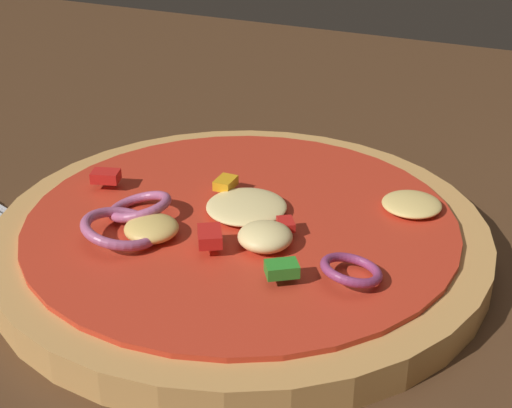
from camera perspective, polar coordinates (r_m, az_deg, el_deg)
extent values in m
cube|color=#4C301C|center=(0.44, -1.92, -4.50)|extent=(1.23, 0.94, 0.03)
cylinder|color=tan|center=(0.41, -1.14, -2.54)|extent=(0.27, 0.27, 0.02)
cylinder|color=red|center=(0.41, -1.15, -1.29)|extent=(0.24, 0.24, 0.00)
ellipsoid|color=#E5BC60|center=(0.39, -7.99, -1.85)|extent=(0.03, 0.03, 0.01)
ellipsoid|color=#F4DB8E|center=(0.41, -0.77, -0.24)|extent=(0.04, 0.04, 0.01)
ellipsoid|color=#EFCC72|center=(0.43, 11.81, 0.00)|extent=(0.03, 0.03, 0.01)
ellipsoid|color=#F4DB8E|center=(0.38, 0.70, -2.50)|extent=(0.03, 0.03, 0.01)
torus|color=#93386B|center=(0.36, 7.29, -5.01)|extent=(0.04, 0.04, 0.01)
torus|color=#B25984|center=(0.41, -8.88, -0.18)|extent=(0.04, 0.04, 0.01)
torus|color=#B25984|center=(0.39, -10.27, -1.83)|extent=(0.06, 0.06, 0.01)
cube|color=orange|center=(0.43, -2.34, 1.61)|extent=(0.01, 0.01, 0.01)
cube|color=red|center=(0.45, -11.41, 2.10)|extent=(0.02, 0.02, 0.01)
cube|color=#2D8C28|center=(0.35, 1.99, -4.97)|extent=(0.02, 0.02, 0.01)
cube|color=red|center=(0.38, -3.55, -2.48)|extent=(0.02, 0.02, 0.01)
cube|color=red|center=(0.39, 2.28, -1.55)|extent=(0.01, 0.01, 0.00)
cube|color=silver|center=(0.47, -18.76, -1.01)|extent=(0.04, 0.01, 0.00)
cube|color=silver|center=(0.47, -18.19, -0.77)|extent=(0.04, 0.01, 0.00)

